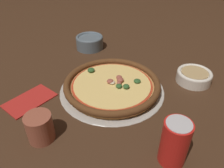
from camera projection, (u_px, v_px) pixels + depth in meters
The scene contains 9 objects.
ground_plane at pixel (112, 89), 0.78m from camera, with size 3.00×3.00×0.00m, color #3D2616.
pizza_tray at pixel (112, 89), 0.78m from camera, with size 0.37×0.37×0.01m.
pizza at pixel (112, 84), 0.77m from camera, with size 0.34×0.34×0.03m.
bowl_near at pixel (194, 76), 0.81m from camera, with size 0.13×0.13×0.04m.
bowl_far at pixel (90, 42), 1.03m from camera, with size 0.13×0.13×0.06m.
drinking_cup at pixel (40, 127), 0.57m from camera, with size 0.07×0.07×0.08m.
napkin at pixel (30, 100), 0.72m from camera, with size 0.17×0.12×0.01m.
fork at pixel (31, 120), 0.65m from camera, with size 0.07×0.16×0.00m.
beverage_can at pixel (175, 142), 0.51m from camera, with size 0.07×0.07×0.12m.
Camera 1 is at (0.55, 0.30, 0.46)m, focal length 35.00 mm.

